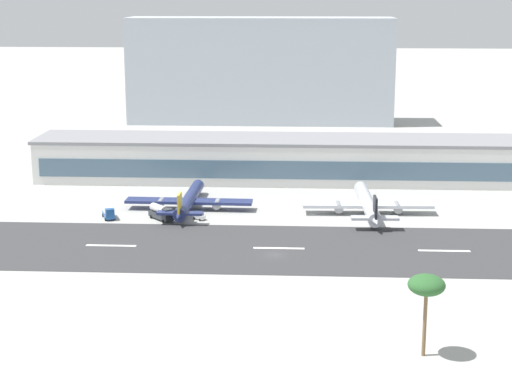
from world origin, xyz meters
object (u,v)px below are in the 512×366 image
terminal_building (286,159)px  palm_tree_1 (426,286)px  airliner_black_tail_gate_1 (368,205)px  service_baggage_tug_1 (199,216)px  service_fuel_truck_0 (161,212)px  service_box_truck_2 (108,212)px  airliner_gold_tail_gate_0 (188,201)px  distant_hotel_block (260,70)px

terminal_building → palm_tree_1: size_ratio=11.29×
airliner_black_tail_gate_1 → service_baggage_tug_1: size_ratio=12.05×
airliner_black_tail_gate_1 → service_fuel_truck_0: size_ratio=5.13×
service_baggage_tug_1 → service_box_truck_2: 24.22m
airliner_black_tail_gate_1 → airliner_gold_tail_gate_0: bearing=85.7°
airliner_gold_tail_gate_0 → palm_tree_1: palm_tree_1 is taller
airliner_black_tail_gate_1 → distant_hotel_block: bearing=10.9°
airliner_black_tail_gate_1 → terminal_building: bearing=26.8°
terminal_building → distant_hotel_block: (-13.78, 118.93, 16.82)m
service_baggage_tug_1 → palm_tree_1: (47.00, -81.82, 11.08)m
terminal_building → distant_hotel_block: size_ratio=1.33×
service_fuel_truck_0 → service_baggage_tug_1: size_ratio=2.35×
service_fuel_truck_0 → service_baggage_tug_1: service_fuel_truck_0 is taller
terminal_building → airliner_gold_tail_gate_0: size_ratio=4.03×
distant_hotel_block → service_box_truck_2: (-32.38, -168.08, -21.81)m
distant_hotel_block → airliner_gold_tail_gate_0: bearing=-94.4°
airliner_black_tail_gate_1 → service_fuel_truck_0: bearing=96.6°
service_box_truck_2 → airliner_gold_tail_gate_0: bearing=93.2°
service_box_truck_2 → palm_tree_1: palm_tree_1 is taller
airliner_gold_tail_gate_0 → service_box_truck_2: bearing=116.9°
terminal_building → service_box_truck_2: bearing=-133.2°
airliner_gold_tail_gate_0 → service_box_truck_2: airliner_gold_tail_gate_0 is taller
service_baggage_tug_1 → service_box_truck_2: bearing=42.7°
airliner_black_tail_gate_1 → service_fuel_truck_0: airliner_black_tail_gate_1 is taller
airliner_gold_tail_gate_0 → service_fuel_truck_0: 11.87m
terminal_building → palm_tree_1: 133.41m
distant_hotel_block → service_baggage_tug_1: 169.73m
palm_tree_1 → service_box_truck_2: bearing=131.1°
terminal_building → airliner_gold_tail_gate_0: 47.56m
terminal_building → service_box_truck_2: terminal_building is taller
terminal_building → distant_hotel_block: 120.90m
airliner_gold_tail_gate_0 → service_fuel_truck_0: bearing=151.4°
distant_hotel_block → palm_tree_1: 253.11m
service_baggage_tug_1 → palm_tree_1: bearing=162.5°
distant_hotel_block → service_box_truck_2: distant_hotel_block is taller
distant_hotel_block → airliner_black_tail_gate_1: bearing=-77.2°
airliner_black_tail_gate_1 → service_box_truck_2: bearing=94.4°
airliner_gold_tail_gate_0 → service_baggage_tug_1: (4.15, -9.56, -1.57)m
service_baggage_tug_1 → service_box_truck_2: (-24.21, -0.05, 0.74)m
service_baggage_tug_1 → distant_hotel_block: bearing=-50.2°
service_fuel_truck_0 → palm_tree_1: (57.06, -81.11, 10.10)m
distant_hotel_block → airliner_black_tail_gate_1: 165.88m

